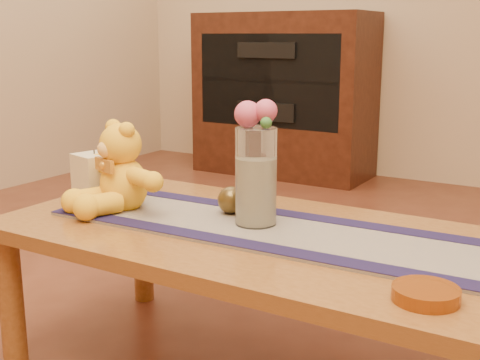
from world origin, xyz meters
The scene contains 23 objects.
coffee_table_top centered at (0.00, 0.00, 0.43)m, with size 1.40×0.70×0.04m, color brown.
table_leg_fl centered at (-0.64, -0.29, 0.21)m, with size 0.07×0.07×0.41m, color brown.
table_leg_bl centered at (-0.64, 0.29, 0.21)m, with size 0.07×0.07×0.41m, color brown.
persian_runner centered at (0.02, 0.01, 0.45)m, with size 1.20×0.35×0.01m, color #1E1947.
runner_border_near centered at (0.02, -0.13, 0.46)m, with size 1.20×0.06×0.00m, color #181236.
runner_border_far centered at (0.02, 0.16, 0.46)m, with size 1.20×0.06×0.00m, color #181236.
teddy_bear centered at (-0.43, -0.03, 0.58)m, with size 0.36×0.29×0.24m, color yellow, non-canonical shape.
pillar_candle centered at (-0.60, 0.03, 0.52)m, with size 0.11×0.11×0.13m, color beige.
candle_wick centered at (-0.60, 0.03, 0.60)m, with size 0.00×0.00×0.01m, color black.
glass_vase centered at (-0.02, 0.03, 0.59)m, with size 0.11×0.11×0.26m, color silver.
potpourri_fill centered at (-0.02, 0.03, 0.55)m, with size 0.09×0.09×0.18m, color beige.
rose_left centered at (-0.04, 0.02, 0.75)m, with size 0.07×0.07×0.07m, color #C24467.
rose_right centered at (0.01, 0.03, 0.76)m, with size 0.06×0.06×0.06m, color #C24467.
blue_flower_back centered at (-0.01, 0.06, 0.75)m, with size 0.04×0.04×0.04m, color #505DAD.
blue_flower_side centered at (-0.05, 0.05, 0.74)m, with size 0.04×0.04×0.04m, color #505DAD.
leaf_sprig centered at (0.02, 0.01, 0.74)m, with size 0.03×0.03×0.03m, color #33662D.
bronze_ball centered at (-0.13, 0.08, 0.50)m, with size 0.08×0.08×0.08m, color #4E3B1A.
amber_dish centered at (0.50, -0.22, 0.46)m, with size 0.13×0.13×0.03m, color #BF5914.
media_cabinet centered at (-1.20, 2.48, 0.55)m, with size 1.20×0.50×1.10m, color black.
cabinet_cavity centered at (-1.20, 2.25, 0.66)m, with size 1.02×0.03×0.61m, color black.
cabinet_shelf centered at (-1.20, 2.33, 0.66)m, with size 1.02×0.20×0.03m, color black.
stereo_upper centered at (-1.20, 2.35, 0.86)m, with size 0.42×0.28×0.10m, color black.
stereo_lower centered at (-1.20, 2.35, 0.46)m, with size 0.42×0.28×0.12m, color black.
Camera 1 is at (0.78, -1.37, 0.95)m, focal length 46.75 mm.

